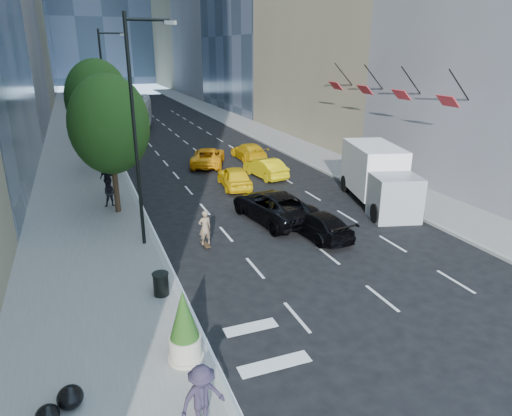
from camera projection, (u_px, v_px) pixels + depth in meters
name	position (u px, v px, depth m)	size (l,w,h in m)	color
ground	(308.00, 259.00, 20.07)	(160.00, 160.00, 0.00)	black
sidewalk_left	(78.00, 145.00, 43.34)	(6.00, 120.00, 0.15)	slate
sidewalk_right	(262.00, 133.00, 49.85)	(4.00, 120.00, 0.15)	slate
lamp_near	(138.00, 121.00, 19.50)	(2.13, 0.22, 10.00)	black
lamp_far	(107.00, 89.00, 35.33)	(2.13, 0.22, 10.00)	black
tree_near	(109.00, 125.00, 23.87)	(4.20, 4.20, 7.46)	#322413
tree_mid	(98.00, 99.00, 32.55)	(4.50, 4.50, 7.99)	#322413
tree_far	(91.00, 94.00, 44.21)	(3.90, 3.90, 6.92)	#322413
traffic_signal	(96.00, 91.00, 51.65)	(2.48, 0.53, 5.20)	black
facade_flags	(384.00, 89.00, 30.47)	(1.85, 13.30, 2.05)	black
skateboarder	(205.00, 230.00, 21.04)	(0.60, 0.40, 1.65)	#7D684E
black_sedan_lincoln	(273.00, 206.00, 24.37)	(2.63, 5.71, 1.59)	black
black_sedan_mercedes	(318.00, 224.00, 22.27)	(1.76, 4.34, 1.26)	black
taxi_a	(234.00, 177.00, 30.11)	(1.72, 4.27, 1.46)	yellow
taxi_b	(265.00, 168.00, 32.59)	(1.47, 4.21, 1.39)	#D2B60B
taxi_c	(208.00, 157.00, 35.83)	(2.36, 5.13, 1.43)	#FEA60D
taxi_d	(249.00, 152.00, 37.74)	(1.94, 4.76, 1.38)	#E3AB0B
city_bus	(132.00, 116.00, 49.04)	(3.18, 13.57, 3.78)	white
box_truck	(378.00, 176.00, 26.64)	(4.26, 7.40, 3.34)	white
pedestrian_a	(110.00, 193.00, 26.00)	(0.76, 0.59, 1.57)	black
pedestrian_b	(108.00, 179.00, 28.11)	(1.15, 0.48, 1.96)	black
pedestrian_c	(202.00, 399.00, 10.62)	(1.14, 0.65, 1.76)	#292233
trash_can	(161.00, 285.00, 16.70)	(0.56, 0.56, 0.84)	black
planter_shrub	(184.00, 327.00, 13.00)	(0.94, 0.94, 2.26)	#B3AE95
garbage_bags	(61.00, 404.00, 11.28)	(1.14, 1.10, 0.56)	black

